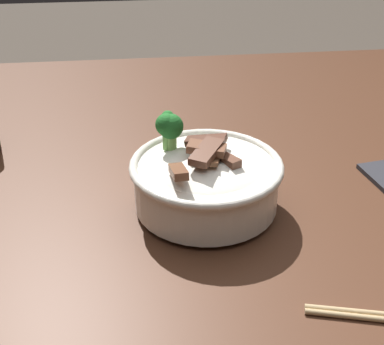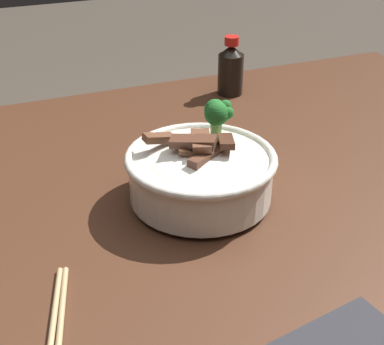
# 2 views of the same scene
# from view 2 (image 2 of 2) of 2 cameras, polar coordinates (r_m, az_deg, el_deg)

# --- Properties ---
(dining_table) EXTENTS (1.29, 1.08, 0.83)m
(dining_table) POSITION_cam_2_polar(r_m,az_deg,el_deg) (0.83, 5.55, -9.56)
(dining_table) COLOR #472819
(dining_table) RESTS_ON ground
(rice_bowl) EXTENTS (0.22, 0.22, 0.13)m
(rice_bowl) POSITION_cam_2_polar(r_m,az_deg,el_deg) (0.78, 0.96, 0.33)
(rice_bowl) COLOR silver
(rice_bowl) RESTS_ON dining_table
(chopsticks_pair) EXTENTS (0.08, 0.24, 0.01)m
(chopsticks_pair) POSITION_cam_2_polar(r_m,az_deg,el_deg) (0.61, -14.10, -16.97)
(chopsticks_pair) COLOR tan
(chopsticks_pair) RESTS_ON dining_table
(soy_sauce_bottle) EXTENTS (0.05, 0.05, 0.12)m
(soy_sauce_bottle) POSITION_cam_2_polar(r_m,az_deg,el_deg) (1.17, 4.04, 10.68)
(soy_sauce_bottle) COLOR black
(soy_sauce_bottle) RESTS_ON dining_table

